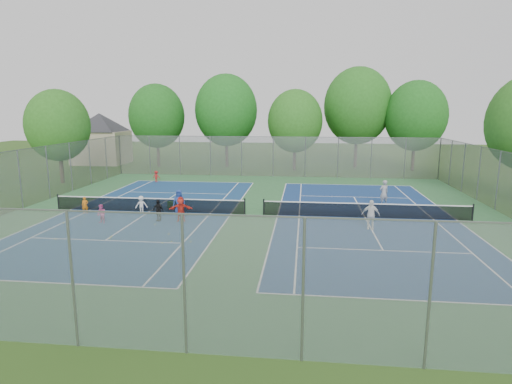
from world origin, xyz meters
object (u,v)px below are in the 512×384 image
ball_crate (143,207)px  ball_hopper (170,205)px  net_left (149,205)px  net_right (365,211)px  instructor (384,193)px

ball_crate → ball_hopper: (1.76, 0.39, 0.12)m
ball_crate → net_left: bearing=-43.6°
net_right → net_left: bearing=180.0°
instructor → net_left: bearing=-10.6°
ball_crate → instructor: size_ratio=0.19×
ball_crate → ball_hopper: ball_hopper is taller
ball_hopper → instructor: instructor is taller
net_right → instructor: bearing=64.9°
net_right → ball_crate: size_ratio=36.82×
net_left → ball_hopper: size_ratio=24.22×
instructor → ball_crate: bearing=-13.2°
net_left → ball_crate: (-0.65, 0.62, -0.31)m
net_left → instructor: 16.17m
net_left → ball_crate: size_ratio=36.82×
ball_hopper → net_right: bearing=-4.5°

